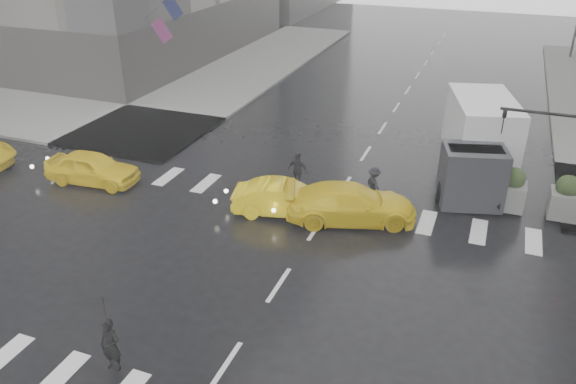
% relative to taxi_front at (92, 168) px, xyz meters
% --- Properties ---
extents(ground, '(120.00, 120.00, 0.00)m').
position_rel_taxi_front_xyz_m(ground, '(10.83, -4.25, -0.73)').
color(ground, black).
rests_on(ground, ground).
extents(sidewalk_nw, '(35.00, 35.00, 0.15)m').
position_rel_taxi_front_xyz_m(sidewalk_nw, '(-8.67, 13.25, -0.66)').
color(sidewalk_nw, slate).
rests_on(sidewalk_nw, ground).
extents(road_markings, '(18.00, 48.00, 0.01)m').
position_rel_taxi_front_xyz_m(road_markings, '(10.83, -4.25, -0.73)').
color(road_markings, silver).
rests_on(road_markings, ground).
extents(planter_west, '(1.10, 1.10, 1.80)m').
position_rel_taxi_front_xyz_m(planter_west, '(17.83, 3.95, 0.25)').
color(planter_west, slate).
rests_on(planter_west, ground).
extents(planter_mid, '(1.10, 1.10, 1.80)m').
position_rel_taxi_front_xyz_m(planter_mid, '(19.83, 3.95, 0.25)').
color(planter_mid, slate).
rests_on(planter_mid, ground).
extents(flag_cluster, '(2.87, 3.06, 4.69)m').
position_rel_taxi_front_xyz_m(flag_cluster, '(-4.25, 14.25, 4.91)').
color(flag_cluster, '#59595B').
rests_on(flag_cluster, ground).
extents(pedestrian_black, '(1.00, 1.02, 2.43)m').
position_rel_taxi_front_xyz_m(pedestrian_black, '(8.03, -9.38, 0.89)').
color(pedestrian_black, black).
rests_on(pedestrian_black, ground).
extents(pedestrian_far_a, '(1.06, 0.74, 1.69)m').
position_rel_taxi_front_xyz_m(pedestrian_far_a, '(8.92, 2.85, 0.11)').
color(pedestrian_far_a, black).
rests_on(pedestrian_far_a, ground).
extents(pedestrian_far_b, '(1.07, 1.06, 1.50)m').
position_rel_taxi_front_xyz_m(pedestrian_far_b, '(12.34, 2.94, 0.02)').
color(pedestrian_far_b, black).
rests_on(pedestrian_far_b, ground).
extents(taxi_front, '(4.43, 2.10, 1.46)m').
position_rel_taxi_front_xyz_m(taxi_front, '(0.00, 0.00, 0.00)').
color(taxi_front, yellow).
rests_on(taxi_front, ground).
extents(taxi_mid, '(4.42, 2.46, 1.38)m').
position_rel_taxi_front_xyz_m(taxi_mid, '(9.22, 0.39, -0.04)').
color(taxi_mid, yellow).
rests_on(taxi_mid, ground).
extents(taxi_rear, '(5.04, 3.52, 1.51)m').
position_rel_taxi_front_xyz_m(taxi_rear, '(11.90, 0.85, 0.02)').
color(taxi_rear, yellow).
rests_on(taxi_rear, ground).
extents(box_truck, '(2.58, 6.88, 3.65)m').
position_rel_taxi_front_xyz_m(box_truck, '(16.21, 6.38, 1.22)').
color(box_truck, white).
rests_on(box_truck, ground).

